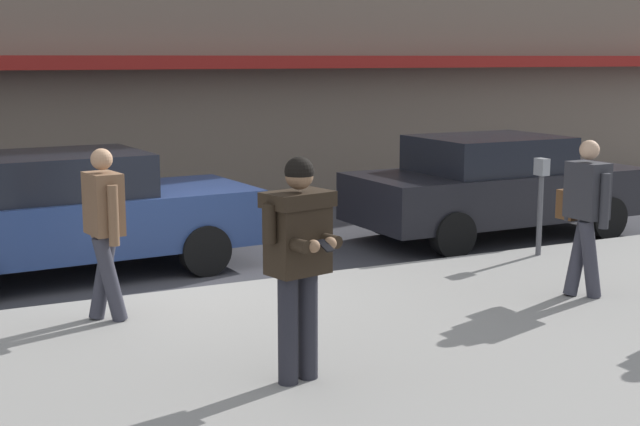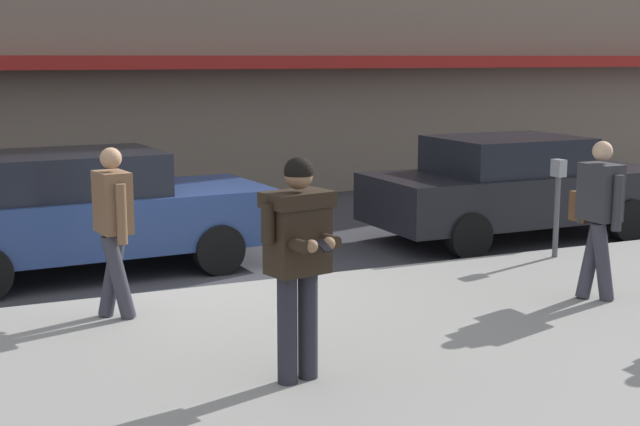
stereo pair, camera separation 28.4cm
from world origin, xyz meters
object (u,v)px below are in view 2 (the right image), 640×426
at_px(parked_sedan_mid, 86,211).
at_px(pedestrian_with_bag, 598,210).
at_px(pedestrian_dark_coat, 113,222).
at_px(parking_meter, 557,194).
at_px(parked_sedan_far, 514,187).
at_px(man_texting_on_phone, 298,245).

distance_m(parked_sedan_mid, pedestrian_with_bag, 6.13).
xyz_separation_m(pedestrian_dark_coat, parking_meter, (5.73, 0.42, -0.14)).
bearing_deg(pedestrian_dark_coat, pedestrian_with_bag, -16.13).
bearing_deg(pedestrian_with_bag, parking_meter, 62.88).
xyz_separation_m(parked_sedan_far, man_texting_on_phone, (-5.35, -4.53, 0.46)).
bearing_deg(parking_meter, parked_sedan_far, 70.96).
xyz_separation_m(parked_sedan_mid, pedestrian_with_bag, (4.64, -4.00, 0.32)).
bearing_deg(pedestrian_with_bag, parked_sedan_far, 66.73).
bearing_deg(pedestrian_dark_coat, parking_meter, 4.19).
distance_m(pedestrian_with_bag, pedestrian_dark_coat, 5.00).
bearing_deg(parked_sedan_far, pedestrian_with_bag, -113.27).
bearing_deg(parked_sedan_mid, parking_meter, -21.44).
relative_size(pedestrian_dark_coat, parking_meter, 1.34).
distance_m(man_texting_on_phone, parking_meter, 5.51).
relative_size(parked_sedan_mid, parked_sedan_far, 1.02).
bearing_deg(parked_sedan_far, parked_sedan_mid, 175.92).
distance_m(parked_sedan_far, man_texting_on_phone, 7.03).
bearing_deg(man_texting_on_phone, parking_meter, 30.38).
xyz_separation_m(parked_sedan_mid, pedestrian_dark_coat, (-0.16, -2.61, 0.32)).
bearing_deg(man_texting_on_phone, parked_sedan_mid, 99.36).
bearing_deg(pedestrian_dark_coat, parked_sedan_far, 18.89).
xyz_separation_m(man_texting_on_phone, parking_meter, (4.75, 2.78, -0.28)).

